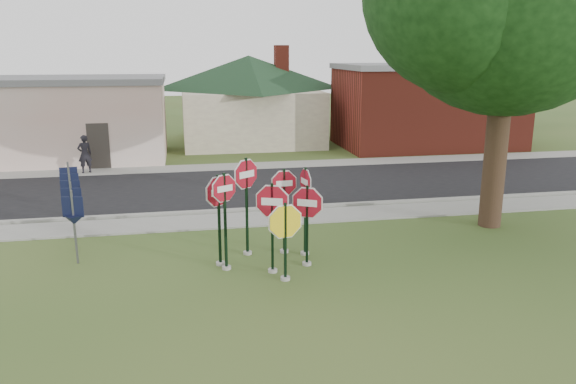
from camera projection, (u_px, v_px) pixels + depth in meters
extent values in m
plane|color=#304D1D|center=(279.00, 286.00, 13.43)|extent=(120.00, 120.00, 0.00)
cube|color=gray|center=(251.00, 219.00, 18.66)|extent=(60.00, 1.60, 0.06)
cube|color=black|center=(237.00, 188.00, 22.95)|extent=(60.00, 7.00, 0.04)
cube|color=gray|center=(228.00, 167.00, 27.04)|extent=(60.00, 1.60, 0.06)
cube|color=gray|center=(247.00, 210.00, 19.61)|extent=(60.00, 0.20, 0.14)
cylinder|color=#99968F|center=(273.00, 271.00, 14.30)|extent=(0.24, 0.24, 0.08)
cube|color=black|center=(272.00, 228.00, 14.02)|extent=(0.07, 0.07, 2.33)
cylinder|color=white|center=(272.00, 201.00, 13.85)|extent=(1.10, 0.42, 1.17)
cylinder|color=maroon|center=(272.00, 201.00, 13.85)|extent=(1.02, 0.40, 1.08)
cube|color=white|center=(272.00, 201.00, 13.85)|extent=(0.51, 0.20, 0.19)
cylinder|color=#99968F|center=(285.00, 278.00, 13.81)|extent=(0.24, 0.24, 0.08)
cube|color=black|center=(285.00, 242.00, 13.58)|extent=(0.07, 0.06, 1.96)
cylinder|color=white|center=(285.00, 222.00, 13.46)|extent=(1.17, 0.19, 1.18)
cylinder|color=yellow|center=(285.00, 222.00, 13.46)|extent=(1.08, 0.18, 1.09)
cylinder|color=#99968F|center=(227.00, 268.00, 14.49)|extent=(0.24, 0.24, 0.08)
cube|color=black|center=(225.00, 222.00, 14.19)|extent=(0.08, 0.07, 2.55)
cylinder|color=white|center=(224.00, 188.00, 13.97)|extent=(0.85, 0.51, 0.98)
cylinder|color=maroon|center=(224.00, 188.00, 13.97)|extent=(0.79, 0.48, 0.91)
cube|color=white|center=(224.00, 188.00, 13.97)|extent=(0.40, 0.24, 0.16)
cylinder|color=#99968F|center=(307.00, 263.00, 14.77)|extent=(0.24, 0.24, 0.08)
cube|color=black|center=(307.00, 226.00, 14.52)|extent=(0.08, 0.07, 2.15)
cylinder|color=white|center=(307.00, 203.00, 14.36)|extent=(1.01, 0.55, 1.14)
cylinder|color=maroon|center=(307.00, 203.00, 14.36)|extent=(0.93, 0.52, 1.05)
cube|color=white|center=(307.00, 203.00, 14.36)|extent=(0.47, 0.26, 0.18)
cylinder|color=#99968F|center=(284.00, 251.00, 15.69)|extent=(0.24, 0.24, 0.08)
cube|color=black|center=(284.00, 211.00, 15.40)|extent=(0.06, 0.05, 2.39)
cylinder|color=white|center=(284.00, 183.00, 15.21)|extent=(0.99, 0.08, 0.99)
cylinder|color=maroon|center=(284.00, 183.00, 15.21)|extent=(0.91, 0.08, 0.91)
cube|color=white|center=(284.00, 183.00, 15.21)|extent=(0.45, 0.04, 0.16)
cylinder|color=#99968F|center=(248.00, 253.00, 15.56)|extent=(0.24, 0.24, 0.08)
cube|color=black|center=(247.00, 207.00, 15.23)|extent=(0.08, 0.08, 2.72)
cylinder|color=white|center=(246.00, 174.00, 15.01)|extent=(0.92, 0.67, 1.12)
cylinder|color=maroon|center=(246.00, 174.00, 15.01)|extent=(0.86, 0.63, 1.04)
cube|color=white|center=(246.00, 174.00, 15.01)|extent=(0.43, 0.31, 0.18)
cylinder|color=#99968F|center=(305.00, 253.00, 15.53)|extent=(0.24, 0.24, 0.08)
cube|color=black|center=(305.00, 212.00, 15.24)|extent=(0.06, 0.07, 2.47)
cylinder|color=white|center=(305.00, 182.00, 15.03)|extent=(0.18, 0.96, 0.97)
cylinder|color=maroon|center=(305.00, 182.00, 15.03)|extent=(0.18, 0.89, 0.90)
cube|color=white|center=(305.00, 182.00, 15.03)|extent=(0.09, 0.44, 0.15)
cylinder|color=#99968F|center=(221.00, 263.00, 14.78)|extent=(0.24, 0.24, 0.08)
cube|color=black|center=(219.00, 221.00, 14.49)|extent=(0.08, 0.08, 2.44)
cylinder|color=white|center=(218.00, 191.00, 14.30)|extent=(0.89, 0.69, 1.11)
cylinder|color=maroon|center=(218.00, 191.00, 14.30)|extent=(0.83, 0.64, 1.03)
cube|color=white|center=(218.00, 191.00, 14.30)|extent=(0.41, 0.32, 0.18)
cube|color=#59595E|center=(75.00, 227.00, 14.66)|extent=(0.05, 0.05, 2.00)
cube|color=black|center=(73.00, 207.00, 14.53)|extent=(0.55, 0.13, 0.55)
cone|color=black|center=(74.00, 220.00, 14.61)|extent=(0.65, 0.65, 0.25)
cube|color=#59595E|center=(73.00, 217.00, 15.58)|extent=(0.05, 0.05, 2.00)
cube|color=black|center=(72.00, 198.00, 15.44)|extent=(0.55, 0.09, 0.55)
cone|color=black|center=(73.00, 210.00, 15.53)|extent=(0.62, 0.62, 0.25)
cube|color=#59595E|center=(72.00, 208.00, 16.49)|extent=(0.05, 0.05, 2.00)
cube|color=black|center=(70.00, 189.00, 16.36)|extent=(0.55, 0.05, 0.55)
cone|color=black|center=(72.00, 201.00, 16.44)|extent=(0.58, 0.58, 0.25)
cube|color=#59595E|center=(71.00, 199.00, 17.41)|extent=(0.05, 0.05, 2.00)
cube|color=black|center=(70.00, 182.00, 17.27)|extent=(0.55, 0.05, 0.55)
cone|color=black|center=(71.00, 193.00, 17.36)|extent=(0.58, 0.58, 0.25)
cube|color=#59595E|center=(70.00, 192.00, 18.32)|extent=(0.05, 0.05, 2.00)
cube|color=black|center=(69.00, 175.00, 18.19)|extent=(0.55, 0.09, 0.55)
cone|color=black|center=(70.00, 186.00, 18.28)|extent=(0.62, 0.62, 0.25)
cube|color=silver|center=(44.00, 121.00, 28.45)|extent=(12.00, 6.00, 4.00)
cube|color=slate|center=(39.00, 80.00, 27.95)|extent=(12.20, 6.20, 0.30)
cube|color=#332D28|center=(99.00, 147.00, 26.38)|extent=(1.00, 0.10, 2.20)
cube|color=beige|center=(249.00, 116.00, 34.36)|extent=(8.00, 8.00, 3.20)
pyramid|color=black|center=(248.00, 55.00, 33.47)|extent=(11.60, 11.60, 2.00)
cube|color=maroon|center=(281.00, 59.00, 33.89)|extent=(0.80, 0.80, 1.60)
cube|color=maroon|center=(427.00, 108.00, 32.68)|extent=(10.00, 6.00, 4.50)
cube|color=slate|center=(430.00, 66.00, 32.11)|extent=(10.20, 6.20, 0.30)
cube|color=white|center=(416.00, 107.00, 29.42)|extent=(2.00, 0.08, 0.90)
cylinder|color=black|center=(497.00, 136.00, 17.42)|extent=(0.70, 0.70, 5.79)
cylinder|color=black|center=(510.00, 99.00, 41.70)|extent=(0.50, 0.50, 4.00)
sphere|color=black|center=(515.00, 49.00, 40.82)|extent=(5.60, 5.60, 5.60)
imported|color=black|center=(85.00, 154.00, 25.45)|extent=(0.75, 0.64, 1.73)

